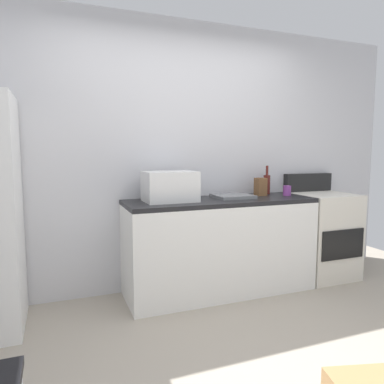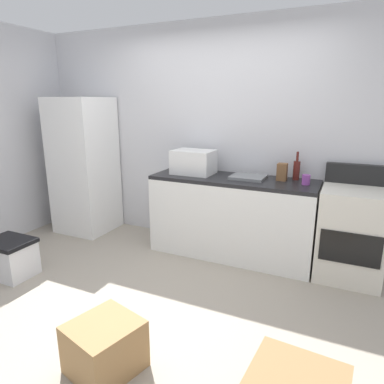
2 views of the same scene
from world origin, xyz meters
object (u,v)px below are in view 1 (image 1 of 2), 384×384
object	(u,v)px
stove_oven	(322,233)
microwave	(170,186)
wine_bottle	(267,184)
knife_block	(260,187)
coffee_mug	(287,191)

from	to	relation	value
stove_oven	microwave	bearing A→B (deg)	179.27
wine_bottle	knife_block	bearing A→B (deg)	-145.74
stove_oven	wine_bottle	world-z (taller)	wine_bottle
stove_oven	knife_block	xyz separation A→B (m)	(-0.72, 0.10, 0.52)
stove_oven	knife_block	world-z (taller)	stove_oven
coffee_mug	wine_bottle	bearing A→B (deg)	124.04
stove_oven	knife_block	bearing A→B (deg)	172.40
coffee_mug	knife_block	distance (m)	0.28
stove_oven	wine_bottle	xyz separation A→B (m)	(-0.59, 0.19, 0.54)
knife_block	microwave	bearing A→B (deg)	-175.72
coffee_mug	microwave	bearing A→B (deg)	179.11
coffee_mug	knife_block	xyz separation A→B (m)	(-0.26, 0.09, 0.04)
knife_block	coffee_mug	bearing A→B (deg)	-20.07
coffee_mug	knife_block	world-z (taller)	knife_block
microwave	knife_block	world-z (taller)	microwave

